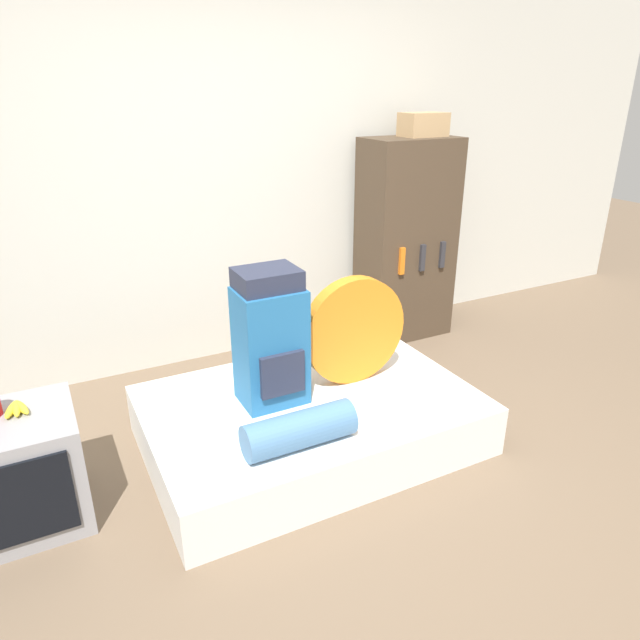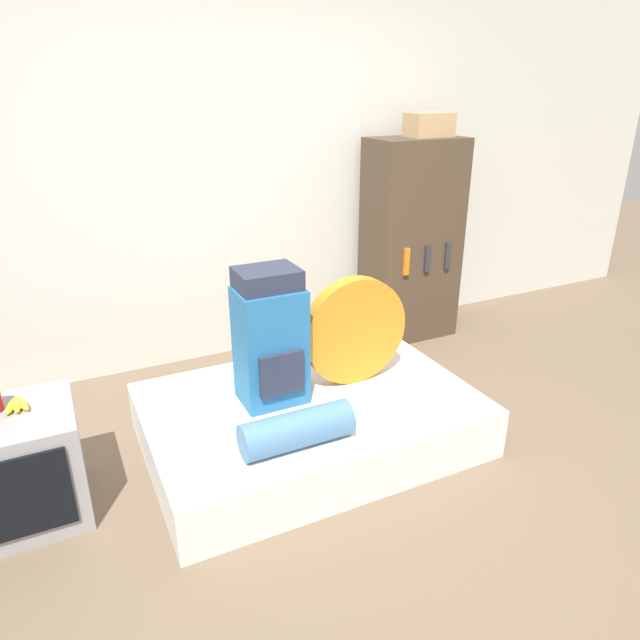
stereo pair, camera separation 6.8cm
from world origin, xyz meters
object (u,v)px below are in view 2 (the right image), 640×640
at_px(bookshelf, 411,241).
at_px(cardboard_box, 429,125).
at_px(sleeping_roll, 297,430).
at_px(backpack, 270,339).
at_px(tent_bag, 354,331).
at_px(television, 11,469).

distance_m(bookshelf, cardboard_box, 0.85).
bearing_deg(cardboard_box, sleeping_roll, -139.78).
distance_m(backpack, sleeping_roll, 0.54).
relative_size(tent_bag, bookshelf, 0.41).
xyz_separation_m(tent_bag, cardboard_box, (1.13, 0.98, 1.01)).
relative_size(television, bookshelf, 0.40).
relative_size(sleeping_roll, television, 0.90).
bearing_deg(sleeping_roll, television, 161.06).
xyz_separation_m(backpack, television, (-1.29, -0.04, -0.37)).
relative_size(backpack, tent_bag, 1.19).
xyz_separation_m(tent_bag, television, (-1.79, -0.03, -0.33)).
xyz_separation_m(sleeping_roll, television, (-1.23, 0.42, -0.10)).
bearing_deg(television, tent_bag, 1.03).
xyz_separation_m(sleeping_roll, bookshelf, (1.60, 1.42, 0.39)).
bearing_deg(television, bookshelf, 19.53).
xyz_separation_m(television, cardboard_box, (2.92, 1.01, 1.34)).
relative_size(television, cardboard_box, 1.88).
height_order(sleeping_roll, bookshelf, bookshelf).
bearing_deg(sleeping_roll, bookshelf, 41.77).
bearing_deg(television, backpack, 1.66).
relative_size(backpack, cardboard_box, 2.30).
relative_size(tent_bag, sleeping_roll, 1.15).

